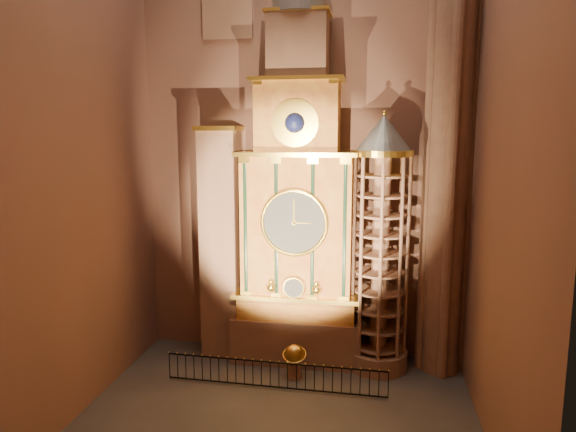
% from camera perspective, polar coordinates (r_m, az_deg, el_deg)
% --- Properties ---
extents(floor, '(14.00, 14.00, 0.00)m').
position_cam_1_polar(floor, '(19.33, -1.27, -21.61)').
color(floor, '#383330').
rests_on(floor, ground).
extents(wall_back, '(22.00, 0.00, 22.00)m').
position_cam_1_polar(wall_back, '(22.57, 1.50, 11.97)').
color(wall_back, '#8D5C4C').
rests_on(wall_back, floor).
extents(wall_left, '(0.00, 22.00, 22.00)m').
position_cam_1_polar(wall_left, '(19.23, -22.83, 11.77)').
color(wall_left, '#8D5C4C').
rests_on(wall_left, floor).
extents(wall_right, '(0.00, 22.00, 22.00)m').
position_cam_1_polar(wall_right, '(16.82, 23.32, 12.23)').
color(wall_right, '#8D5C4C').
rests_on(wall_right, floor).
extents(astronomical_clock, '(5.60, 2.41, 16.70)m').
position_cam_1_polar(astronomical_clock, '(21.75, 1.08, 0.66)').
color(astronomical_clock, '#8C634C').
rests_on(astronomical_clock, floor).
extents(portrait_tower, '(1.80, 1.60, 10.20)m').
position_cam_1_polar(portrait_tower, '(22.77, -7.43, -2.94)').
color(portrait_tower, '#8C634C').
rests_on(portrait_tower, floor).
extents(stair_turret, '(2.50, 2.50, 10.80)m').
position_cam_1_polar(stair_turret, '(21.53, 10.24, -3.39)').
color(stair_turret, '#8C634C').
rests_on(stair_turret, floor).
extents(gothic_pier, '(2.04, 2.04, 22.00)m').
position_cam_1_polar(gothic_pier, '(21.56, 17.74, 11.68)').
color(gothic_pier, '#8C634C').
rests_on(gothic_pier, floor).
extents(celestial_globe, '(1.02, 0.96, 1.42)m').
position_cam_1_polar(celestial_globe, '(21.65, 0.72, -15.52)').
color(celestial_globe, '#8C634C').
rests_on(celestial_globe, floor).
extents(iron_railing, '(8.71, 0.27, 1.08)m').
position_cam_1_polar(iron_railing, '(20.92, -1.51, -17.25)').
color(iron_railing, black).
rests_on(iron_railing, floor).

